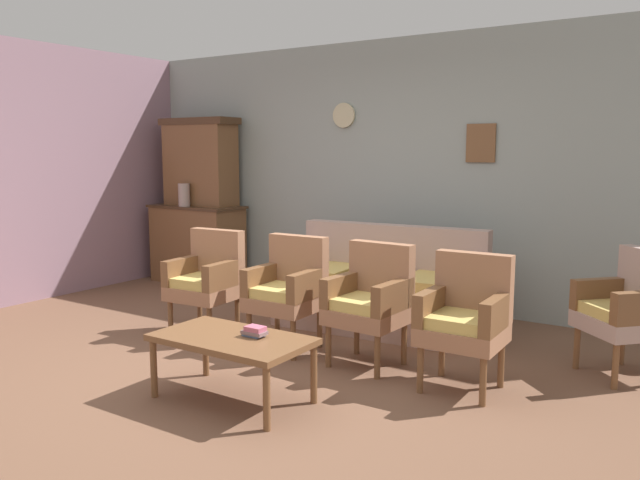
% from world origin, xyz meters
% --- Properties ---
extents(ground_plane, '(7.68, 7.68, 0.00)m').
position_xyz_m(ground_plane, '(0.00, 0.00, 0.00)').
color(ground_plane, brown).
extents(wall_back_with_decor, '(6.40, 0.09, 2.70)m').
position_xyz_m(wall_back_with_decor, '(0.00, 2.63, 1.35)').
color(wall_back_with_decor, '#939E99').
rests_on(wall_back_with_decor, ground).
extents(side_cabinet, '(1.16, 0.55, 0.93)m').
position_xyz_m(side_cabinet, '(-2.45, 2.25, 0.47)').
color(side_cabinet, brown).
rests_on(side_cabinet, ground).
extents(cabinet_upper_hutch, '(0.99, 0.38, 1.03)m').
position_xyz_m(cabinet_upper_hutch, '(-2.45, 2.33, 1.45)').
color(cabinet_upper_hutch, brown).
rests_on(cabinet_upper_hutch, side_cabinet).
extents(vase_on_cabinet, '(0.14, 0.14, 0.27)m').
position_xyz_m(vase_on_cabinet, '(-2.48, 2.08, 1.06)').
color(vase_on_cabinet, '#A99189').
rests_on(vase_on_cabinet, side_cabinet).
extents(floral_couch, '(1.84, 0.92, 0.90)m').
position_xyz_m(floral_couch, '(0.33, 1.69, 0.33)').
color(floral_couch, tan).
rests_on(floral_couch, ground).
extents(armchair_by_doorway, '(0.55, 0.52, 0.90)m').
position_xyz_m(armchair_by_doorway, '(-0.81, 0.66, 0.50)').
color(armchair_by_doorway, '#9E6B4C').
rests_on(armchair_by_doorway, ground).
extents(armchair_near_cabinet, '(0.53, 0.50, 0.90)m').
position_xyz_m(armchair_near_cabinet, '(0.00, 0.73, 0.50)').
color(armchair_near_cabinet, '#9E6B4C').
rests_on(armchair_near_cabinet, ground).
extents(armchair_near_couch_end, '(0.55, 0.52, 0.90)m').
position_xyz_m(armchair_near_couch_end, '(0.75, 0.74, 0.50)').
color(armchair_near_couch_end, '#9E6B4C').
rests_on(armchair_near_couch_end, ground).
extents(armchair_row_middle, '(0.53, 0.50, 0.90)m').
position_xyz_m(armchair_row_middle, '(1.51, 0.66, 0.50)').
color(armchair_row_middle, '#9E6B4C').
rests_on(armchair_row_middle, ground).
extents(wingback_chair_by_fireplace, '(0.71, 0.71, 0.90)m').
position_xyz_m(wingback_chair_by_fireplace, '(2.38, 1.51, 0.50)').
color(wingback_chair_by_fireplace, tan).
rests_on(wingback_chair_by_fireplace, ground).
extents(coffee_table, '(1.00, 0.56, 0.42)m').
position_xyz_m(coffee_table, '(0.35, -0.35, 0.38)').
color(coffee_table, brown).
rests_on(coffee_table, ground).
extents(book_stack_on_table, '(0.15, 0.10, 0.07)m').
position_xyz_m(book_stack_on_table, '(0.48, -0.28, 0.45)').
color(book_stack_on_table, '#6780AD').
rests_on(book_stack_on_table, coffee_table).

